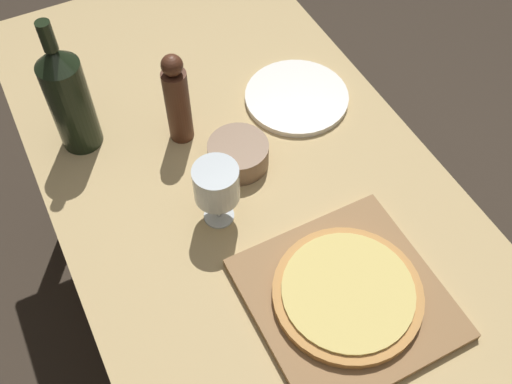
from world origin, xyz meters
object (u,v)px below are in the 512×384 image
Objects in this scene: pepper_mill at (177,100)px; wine_glass at (216,185)px; pizza at (348,293)px; wine_bottle at (68,97)px; small_bowl at (238,154)px.

pepper_mill is 0.23m from wine_glass.
wine_glass is (-0.13, 0.27, 0.08)m from pizza.
wine_bottle is 0.22m from pepper_mill.
small_bowl is at bearing -37.38° from wine_bottle.
wine_bottle reaches higher than pepper_mill.
pepper_mill is at bearing 121.26° from small_bowl.
pepper_mill is 1.53× the size of wine_glass.
wine_bottle reaches higher than small_bowl.
wine_bottle reaches higher than wine_glass.
wine_bottle is at bearing 142.62° from small_bowl.
small_bowl is (0.09, 0.11, -0.08)m from wine_glass.
pepper_mill reaches higher than pizza.
wine_glass is 1.15× the size of small_bowl.
wine_glass reaches higher than small_bowl.
wine_glass is at bearing -131.79° from small_bowl.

